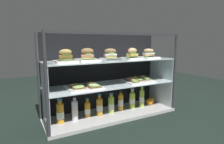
% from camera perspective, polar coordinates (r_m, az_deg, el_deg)
% --- Properties ---
extents(ground_plane, '(6.00, 6.00, 0.02)m').
position_cam_1_polar(ground_plane, '(2.13, -0.00, -13.24)').
color(ground_plane, black).
rests_on(ground_plane, ground).
extents(case_base_deck, '(1.44, 0.44, 0.03)m').
position_cam_1_polar(case_base_deck, '(2.12, -0.00, -12.59)').
color(case_base_deck, '#BBB8B7').
rests_on(case_base_deck, ground).
extents(case_frame, '(1.44, 0.44, 0.89)m').
position_cam_1_polar(case_frame, '(2.12, -1.89, 0.44)').
color(case_frame, '#333338').
rests_on(case_frame, ground).
extents(riser_lower_tier, '(1.38, 0.39, 0.31)m').
position_cam_1_polar(riser_lower_tier, '(2.06, -0.00, -8.15)').
color(riser_lower_tier, silver).
rests_on(riser_lower_tier, case_base_deck).
extents(shelf_lower_glass, '(1.39, 0.40, 0.01)m').
position_cam_1_polar(shelf_lower_glass, '(2.02, -0.00, -3.79)').
color(shelf_lower_glass, silver).
rests_on(shelf_lower_glass, riser_lower_tier).
extents(riser_upper_tier, '(1.38, 0.39, 0.25)m').
position_cam_1_polar(riser_upper_tier, '(2.00, -0.00, -0.14)').
color(riser_upper_tier, silver).
rests_on(riser_upper_tier, shelf_lower_glass).
extents(shelf_upper_glass, '(1.39, 0.40, 0.01)m').
position_cam_1_polar(shelf_upper_glass, '(1.98, -0.00, 3.58)').
color(shelf_upper_glass, silver).
rests_on(shelf_upper_glass, riser_upper_tier).
extents(plated_roll_sandwich_right_of_center, '(0.19, 0.19, 0.12)m').
position_cam_1_polar(plated_roll_sandwich_right_of_center, '(1.76, -13.77, 4.17)').
color(plated_roll_sandwich_right_of_center, white).
rests_on(plated_roll_sandwich_right_of_center, shelf_upper_glass).
extents(plated_roll_sandwich_mid_right, '(0.21, 0.21, 0.12)m').
position_cam_1_polar(plated_roll_sandwich_mid_right, '(1.89, -7.40, 4.78)').
color(plated_roll_sandwich_mid_right, white).
rests_on(plated_roll_sandwich_mid_right, shelf_upper_glass).
extents(plated_roll_sandwich_center, '(0.18, 0.18, 0.12)m').
position_cam_1_polar(plated_roll_sandwich_center, '(2.02, -0.52, 5.13)').
color(plated_roll_sandwich_center, white).
rests_on(plated_roll_sandwich_center, shelf_upper_glass).
extents(plated_roll_sandwich_near_right_corner, '(0.20, 0.20, 0.12)m').
position_cam_1_polar(plated_roll_sandwich_near_right_corner, '(2.11, 6.12, 5.15)').
color(plated_roll_sandwich_near_right_corner, white).
rests_on(plated_roll_sandwich_near_right_corner, shelf_upper_glass).
extents(plated_roll_sandwich_mid_left, '(0.20, 0.20, 0.11)m').
position_cam_1_polar(plated_roll_sandwich_mid_left, '(2.26, 10.96, 5.24)').
color(plated_roll_sandwich_mid_left, white).
rests_on(plated_roll_sandwich_mid_left, shelf_upper_glass).
extents(open_sandwich_tray_mid_left, '(0.34, 0.28, 0.06)m').
position_cam_1_polar(open_sandwich_tray_mid_left, '(1.86, -8.22, -4.28)').
color(open_sandwich_tray_mid_left, white).
rests_on(open_sandwich_tray_mid_left, shelf_lower_glass).
extents(open_sandwich_tray_mid_right, '(0.34, 0.27, 0.06)m').
position_cam_1_polar(open_sandwich_tray_mid_right, '(2.17, 7.73, -2.35)').
color(open_sandwich_tray_mid_right, white).
rests_on(open_sandwich_tray_mid_right, shelf_lower_glass).
extents(juice_bottle_front_fourth, '(0.07, 0.07, 0.24)m').
position_cam_1_polar(juice_bottle_front_fourth, '(1.90, -15.33, -11.84)').
color(juice_bottle_front_fourth, orange).
rests_on(juice_bottle_front_fourth, case_base_deck).
extents(juice_bottle_back_right, '(0.06, 0.06, 0.25)m').
position_cam_1_polar(juice_bottle_back_right, '(1.93, -11.17, -11.29)').
color(juice_bottle_back_right, white).
rests_on(juice_bottle_back_right, case_base_deck).
extents(juice_bottle_front_middle, '(0.06, 0.06, 0.20)m').
position_cam_1_polar(juice_bottle_front_middle, '(2.00, -7.40, -11.18)').
color(juice_bottle_front_middle, orange).
rests_on(juice_bottle_front_middle, case_base_deck).
extents(juice_bottle_tucked_behind, '(0.07, 0.07, 0.23)m').
position_cam_1_polar(juice_bottle_tucked_behind, '(2.03, -3.78, -10.40)').
color(juice_bottle_tucked_behind, gold).
rests_on(juice_bottle_tucked_behind, case_base_deck).
extents(juice_bottle_front_right_end, '(0.07, 0.07, 0.22)m').
position_cam_1_polar(juice_bottle_front_right_end, '(2.09, -0.26, -9.91)').
color(juice_bottle_front_right_end, '#AFD543').
rests_on(juice_bottle_front_right_end, case_base_deck).
extents(juice_bottle_front_second, '(0.06, 0.06, 0.22)m').
position_cam_1_polar(juice_bottle_front_second, '(2.17, 2.60, -9.05)').
color(juice_bottle_front_second, gold).
rests_on(juice_bottle_front_second, case_base_deck).
extents(juice_bottle_back_left, '(0.07, 0.07, 0.23)m').
position_cam_1_polar(juice_bottle_back_left, '(2.24, 6.09, -8.43)').
color(juice_bottle_back_left, '#BDD942').
rests_on(juice_bottle_back_left, case_base_deck).
extents(juice_bottle_front_left_end, '(0.06, 0.06, 0.26)m').
position_cam_1_polar(juice_bottle_front_left_end, '(2.30, 8.96, -7.78)').
color(juice_bottle_front_left_end, '#B2CE45').
rests_on(juice_bottle_front_left_end, case_base_deck).
extents(orange_fruit_beside_bottles, '(0.08, 0.08, 0.08)m').
position_cam_1_polar(orange_fruit_beside_bottles, '(2.39, 11.26, -8.80)').
color(orange_fruit_beside_bottles, orange).
rests_on(orange_fruit_beside_bottles, case_base_deck).
extents(orange_fruit_near_left_post, '(0.07, 0.07, 0.07)m').
position_cam_1_polar(orange_fruit_near_left_post, '(2.48, 11.75, -8.26)').
color(orange_fruit_near_left_post, orange).
rests_on(orange_fruit_near_left_post, case_base_deck).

